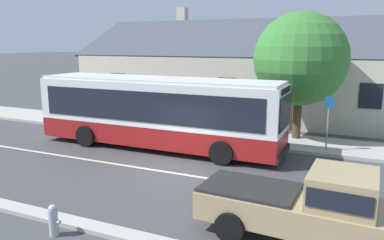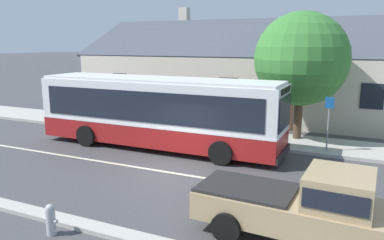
# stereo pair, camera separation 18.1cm
# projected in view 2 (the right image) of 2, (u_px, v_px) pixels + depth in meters

# --- Properties ---
(ground_plane) EXTENTS (300.00, 300.00, 0.00)m
(ground_plane) POSITION_uv_depth(u_px,v_px,m) (170.00, 173.00, 14.15)
(ground_plane) COLOR #424244
(sidewalk_far) EXTENTS (60.00, 3.00, 0.15)m
(sidewalk_far) POSITION_uv_depth(u_px,v_px,m) (224.00, 136.00, 19.47)
(sidewalk_far) COLOR #ADAAA3
(sidewalk_far) RESTS_ON ground
(curb_near) EXTENTS (60.00, 0.50, 0.12)m
(curb_near) POSITION_uv_depth(u_px,v_px,m) (86.00, 226.00, 9.91)
(curb_near) COLOR #ADAAA3
(curb_near) RESTS_ON ground
(lane_divider_stripe) EXTENTS (60.00, 0.16, 0.01)m
(lane_divider_stripe) POSITION_uv_depth(u_px,v_px,m) (170.00, 172.00, 14.15)
(lane_divider_stripe) COLOR beige
(lane_divider_stripe) RESTS_ON ground
(community_building) EXTENTS (22.51, 11.00, 7.53)m
(community_building) POSITION_uv_depth(u_px,v_px,m) (253.00, 81.00, 26.88)
(community_building) COLOR beige
(community_building) RESTS_ON ground
(transit_bus) EXTENTS (11.68, 2.80, 3.25)m
(transit_bus) POSITION_uv_depth(u_px,v_px,m) (158.00, 111.00, 17.26)
(transit_bus) COLOR maroon
(transit_bus) RESTS_ON ground
(pickup_truck_tan) EXTENTS (5.56, 2.31, 1.88)m
(pickup_truck_tan) POSITION_uv_depth(u_px,v_px,m) (313.00, 207.00, 9.03)
(pickup_truck_tan) COLOR tan
(pickup_truck_tan) RESTS_ON ground
(bench_by_building) EXTENTS (1.87, 0.51, 0.94)m
(bench_by_building) POSITION_uv_depth(u_px,v_px,m) (97.00, 115.00, 22.38)
(bench_by_building) COLOR brown
(bench_by_building) RESTS_ON sidewalk_far
(bench_down_street) EXTENTS (1.87, 0.51, 0.94)m
(bench_down_street) POSITION_uv_depth(u_px,v_px,m) (160.00, 120.00, 20.98)
(bench_down_street) COLOR brown
(bench_down_street) RESTS_ON sidewalk_far
(street_tree_primary) EXTENTS (4.50, 4.50, 6.31)m
(street_tree_primary) POSITION_uv_depth(u_px,v_px,m) (303.00, 62.00, 17.91)
(street_tree_primary) COLOR #4C3828
(street_tree_primary) RESTS_ON ground
(fire_hydrant) EXTENTS (0.42, 0.24, 0.83)m
(fire_hydrant) POSITION_uv_depth(u_px,v_px,m) (51.00, 219.00, 9.49)
(fire_hydrant) COLOR #B2B2B7
(fire_hydrant) RESTS_ON ground
(bus_stop_sign) EXTENTS (0.36, 0.07, 2.40)m
(bus_stop_sign) POSITION_uv_depth(u_px,v_px,m) (329.00, 118.00, 16.17)
(bus_stop_sign) COLOR gray
(bus_stop_sign) RESTS_ON sidewalk_far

